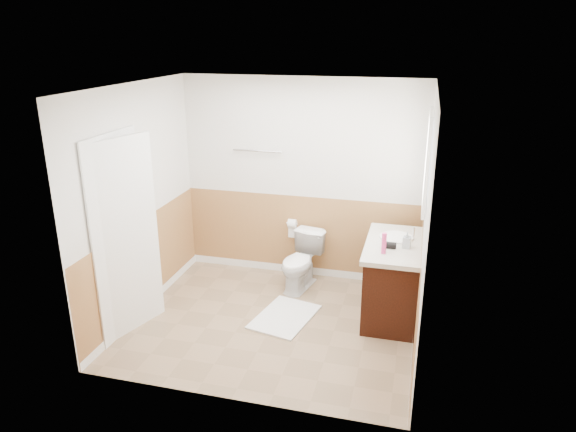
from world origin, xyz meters
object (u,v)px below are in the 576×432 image
(soap_dispenser, at_px, (407,240))
(bath_mat, at_px, (285,317))
(lotion_bottle, at_px, (384,243))
(toilet, at_px, (301,262))
(vanity_cabinet, at_px, (392,281))

(soap_dispenser, bearing_deg, bath_mat, -166.94)
(lotion_bottle, height_order, soap_dispenser, lotion_bottle)
(toilet, bearing_deg, lotion_bottle, -21.41)
(bath_mat, distance_m, vanity_cabinet, 1.25)
(bath_mat, height_order, vanity_cabinet, vanity_cabinet)
(toilet, xyz_separation_m, vanity_cabinet, (1.12, -0.37, 0.06))
(toilet, height_order, vanity_cabinet, vanity_cabinet)
(toilet, distance_m, lotion_bottle, 1.37)
(bath_mat, distance_m, soap_dispenser, 1.58)
(vanity_cabinet, xyz_separation_m, lotion_bottle, (-0.10, -0.31, 0.56))
(bath_mat, relative_size, vanity_cabinet, 0.73)
(toilet, height_order, soap_dispenser, soap_dispenser)
(vanity_cabinet, distance_m, soap_dispenser, 0.56)
(toilet, distance_m, bath_mat, 0.83)
(bath_mat, bearing_deg, toilet, 90.00)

